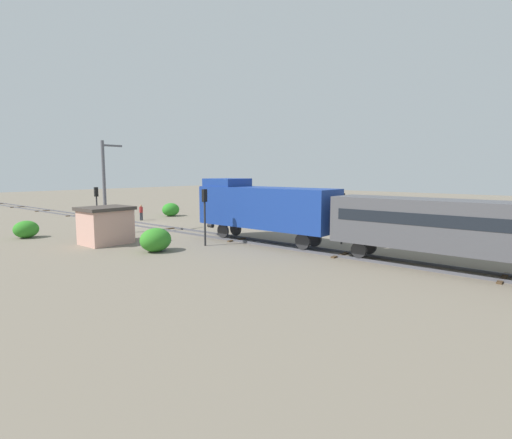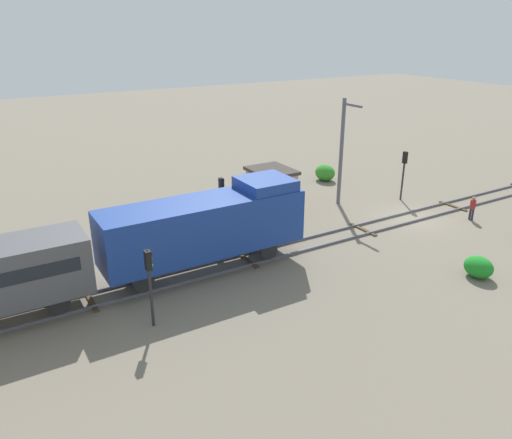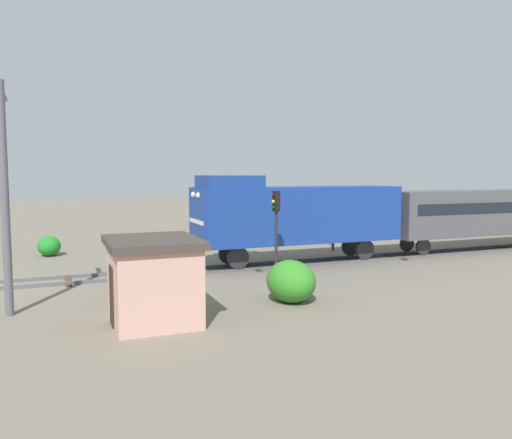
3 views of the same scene
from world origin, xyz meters
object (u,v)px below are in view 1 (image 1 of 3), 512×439
at_px(traffic_signal_far, 342,209).
at_px(worker_near_track, 141,211).
at_px(locomotive, 263,206).
at_px(catenary_mast, 105,185).
at_px(passenger_car_leading, 462,225).
at_px(traffic_signal_mid, 205,207).
at_px(relay_hut, 106,225).
at_px(traffic_signal_near, 96,199).

xyz_separation_m(traffic_signal_far, worker_near_track, (1.20, -23.57, -1.61)).
height_order(locomotive, traffic_signal_far, locomotive).
relative_size(worker_near_track, catenary_mast, 0.22).
bearing_deg(catenary_mast, traffic_signal_far, 115.61).
bearing_deg(catenary_mast, locomotive, 110.35).
height_order(traffic_signal_far, worker_near_track, traffic_signal_far).
distance_m(passenger_car_leading, traffic_signal_mid, 16.33).
relative_size(passenger_car_leading, relay_hut, 4.00).
bearing_deg(worker_near_track, traffic_signal_mid, 119.04).
bearing_deg(worker_near_track, catenary_mast, 86.59).
height_order(traffic_signal_mid, traffic_signal_far, traffic_signal_mid).
bearing_deg(relay_hut, traffic_signal_near, -115.06).
relative_size(locomotive, relay_hut, 3.31).
distance_m(traffic_signal_mid, catenary_mast, 10.88).
height_order(worker_near_track, relay_hut, relay_hut).
height_order(worker_near_track, catenary_mast, catenary_mast).
bearing_deg(locomotive, traffic_signal_mid, -37.72).
bearing_deg(traffic_signal_far, relay_hut, -50.30).
distance_m(locomotive, passenger_car_leading, 13.34).
relative_size(passenger_car_leading, worker_near_track, 8.24).
xyz_separation_m(traffic_signal_near, relay_hut, (4.30, 9.19, -1.27)).
bearing_deg(locomotive, traffic_signal_far, 128.69).
distance_m(passenger_car_leading, worker_near_track, 32.53).
bearing_deg(passenger_car_leading, traffic_signal_mid, -77.98).
distance_m(traffic_signal_far, catenary_mast, 19.81).
bearing_deg(locomotive, traffic_signal_near, -79.96).
bearing_deg(locomotive, relay_hut, -49.80).
bearing_deg(traffic_signal_mid, catenary_mast, -81.81).
bearing_deg(traffic_signal_near, locomotive, 100.04).
distance_m(traffic_signal_mid, relay_hut, 7.61).
bearing_deg(traffic_signal_far, worker_near_track, -87.08).
distance_m(locomotive, worker_near_track, 19.30).
bearing_deg(traffic_signal_near, passenger_car_leading, 95.82).
bearing_deg(relay_hut, passenger_car_leading, 108.66).
bearing_deg(locomotive, catenary_mast, -69.65).
relative_size(traffic_signal_near, traffic_signal_mid, 0.94).
relative_size(traffic_signal_near, relay_hut, 1.09).
relative_size(locomotive, traffic_signal_mid, 2.85).
xyz_separation_m(traffic_signal_far, relay_hut, (11.10, -13.37, -1.22)).
height_order(catenary_mast, relay_hut, catenary_mast).
height_order(locomotive, traffic_signal_near, locomotive).
height_order(passenger_car_leading, catenary_mast, catenary_mast).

